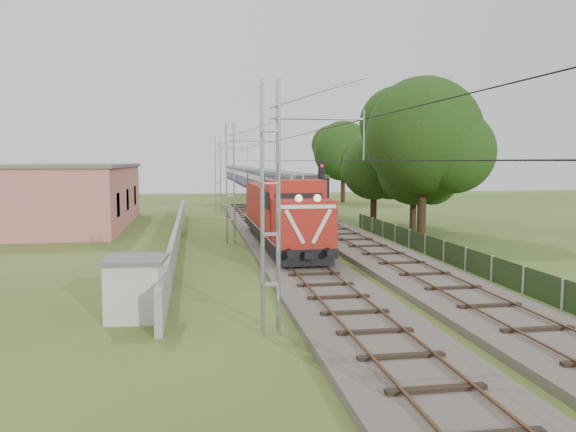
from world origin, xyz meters
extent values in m
plane|color=#3E5A21|center=(0.00, 0.00, 0.00)|extent=(140.00, 140.00, 0.00)
cube|color=#6B6054|center=(0.00, 7.00, 0.15)|extent=(4.20, 70.00, 0.30)
cube|color=black|center=(0.00, 7.00, 0.35)|extent=(2.40, 70.00, 0.10)
cube|color=brown|center=(-0.85, 7.00, 0.42)|extent=(0.08, 70.00, 0.05)
cube|color=brown|center=(0.85, 7.00, 0.42)|extent=(0.08, 70.00, 0.05)
cube|color=#6B6054|center=(5.00, 20.00, 0.15)|extent=(4.20, 80.00, 0.30)
cube|color=black|center=(5.00, 20.00, 0.35)|extent=(2.40, 80.00, 0.10)
cube|color=brown|center=(4.15, 20.00, 0.42)|extent=(0.08, 80.00, 0.05)
cube|color=brown|center=(5.85, 20.00, 0.42)|extent=(0.08, 80.00, 0.05)
cylinder|color=gray|center=(-1.50, -8.00, 6.80)|extent=(3.00, 0.08, 0.08)
cylinder|color=gray|center=(-1.50, 12.00, 6.80)|extent=(3.00, 0.08, 0.08)
cylinder|color=gray|center=(-1.50, 32.00, 6.80)|extent=(3.00, 0.08, 0.08)
cylinder|color=black|center=(0.00, 12.00, 5.50)|extent=(0.03, 70.00, 0.03)
cylinder|color=black|center=(0.00, 12.00, 6.80)|extent=(0.03, 70.00, 0.03)
cube|color=#9E9E99|center=(-6.50, 12.00, 0.75)|extent=(0.25, 40.00, 1.50)
cube|color=#BC6665|center=(-15.00, 24.00, 2.50)|extent=(8.00, 20.00, 5.00)
cube|color=#606060|center=(-15.00, 24.00, 5.10)|extent=(8.40, 20.40, 0.25)
cube|color=black|center=(-11.05, 18.00, 2.20)|extent=(0.10, 1.60, 1.80)
cube|color=black|center=(-11.05, 24.00, 2.20)|extent=(0.10, 1.60, 1.80)
cube|color=black|center=(-11.05, 30.00, 2.20)|extent=(0.10, 1.60, 1.80)
cube|color=black|center=(8.00, 3.00, 0.60)|extent=(0.05, 32.00, 1.15)
cube|color=#9E9E99|center=(8.00, 18.00, 0.60)|extent=(0.12, 0.12, 1.20)
cube|color=black|center=(0.00, 9.35, 1.00)|extent=(3.01, 17.08, 0.50)
cube|color=black|center=(0.00, 3.82, 0.70)|extent=(2.21, 3.62, 0.50)
cube|color=black|center=(0.00, 14.88, 0.70)|extent=(2.21, 3.62, 0.50)
cube|color=black|center=(0.00, 0.91, 0.60)|extent=(2.61, 0.25, 0.35)
cube|color=#AF1316|center=(0.00, 2.06, 2.41)|extent=(2.91, 2.51, 2.31)
sphere|color=white|center=(-0.45, 0.86, 3.72)|extent=(0.36, 0.36, 0.36)
sphere|color=white|center=(0.45, 0.86, 3.72)|extent=(0.36, 0.36, 0.36)
cube|color=silver|center=(-0.65, 0.79, 2.36)|extent=(1.01, 0.06, 1.68)
cube|color=silver|center=(0.65, 0.79, 2.36)|extent=(1.01, 0.06, 1.68)
cube|color=silver|center=(0.00, 0.79, 3.31)|extent=(2.71, 0.06, 0.18)
cube|color=#AF1316|center=(0.00, 4.53, 2.86)|extent=(3.01, 2.41, 3.22)
cube|color=black|center=(0.00, 3.30, 3.36)|extent=(2.51, 0.06, 0.90)
cube|color=#AF1316|center=(0.00, 11.81, 2.56)|extent=(2.81, 12.16, 2.61)
cylinder|color=black|center=(0.00, 8.75, 4.02)|extent=(0.44, 0.44, 0.40)
cylinder|color=gray|center=(-0.30, 3.72, 4.62)|extent=(0.12, 0.12, 0.35)
cylinder|color=gray|center=(0.30, 3.72, 4.62)|extent=(0.12, 0.12, 0.35)
cube|color=black|center=(5.00, 34.57, 0.91)|extent=(2.94, 22.29, 0.51)
cube|color=#2B3847|center=(5.00, 34.57, 2.53)|extent=(3.04, 22.29, 2.74)
cube|color=beige|center=(5.00, 34.57, 3.03)|extent=(3.08, 21.40, 0.76)
cube|color=slate|center=(5.00, 34.57, 4.05)|extent=(3.09, 22.29, 0.35)
cube|color=black|center=(5.00, 57.87, 0.91)|extent=(2.94, 22.29, 0.51)
cube|color=#2B3847|center=(5.00, 57.87, 2.53)|extent=(3.04, 22.29, 2.74)
cube|color=beige|center=(5.00, 57.87, 3.03)|extent=(3.08, 21.40, 0.76)
cube|color=slate|center=(5.00, 57.87, 4.05)|extent=(3.09, 22.29, 0.35)
cube|color=black|center=(5.00, 81.17, 0.91)|extent=(2.94, 22.29, 0.51)
cube|color=#2B3847|center=(5.00, 81.17, 2.53)|extent=(3.04, 22.29, 2.74)
cube|color=beige|center=(5.00, 81.17, 3.03)|extent=(3.08, 21.40, 0.76)
cube|color=slate|center=(5.00, 81.17, 4.05)|extent=(3.09, 22.29, 0.35)
cube|color=black|center=(5.00, 104.47, 0.91)|extent=(2.94, 22.29, 0.51)
cube|color=#2B3847|center=(5.00, 104.47, 2.53)|extent=(3.04, 22.29, 2.74)
cube|color=beige|center=(5.00, 104.47, 3.03)|extent=(3.08, 21.40, 0.76)
cube|color=slate|center=(5.00, 104.47, 4.05)|extent=(3.09, 22.29, 0.35)
cube|color=black|center=(5.00, 127.77, 0.91)|extent=(2.94, 22.29, 0.51)
cube|color=#2B3847|center=(5.00, 127.77, 2.53)|extent=(3.04, 22.29, 2.74)
cube|color=beige|center=(5.00, 127.77, 3.03)|extent=(3.08, 21.40, 0.76)
cube|color=slate|center=(5.00, 127.77, 4.05)|extent=(3.09, 22.29, 0.35)
cylinder|color=black|center=(3.01, 11.44, 2.72)|extent=(0.15, 0.15, 5.43)
cube|color=black|center=(3.01, 11.28, 4.78)|extent=(0.43, 0.34, 1.19)
sphere|color=red|center=(3.01, 11.14, 5.16)|extent=(0.20, 0.20, 0.20)
sphere|color=black|center=(3.01, 11.14, 4.78)|extent=(0.20, 0.20, 0.20)
sphere|color=black|center=(3.01, 11.14, 4.40)|extent=(0.20, 0.20, 0.20)
cube|color=#1A30A0|center=(3.07, 11.31, 3.04)|extent=(0.59, 0.22, 0.43)
cube|color=beige|center=(-7.40, -5.57, 1.01)|extent=(1.99, 1.99, 2.01)
cube|color=#606060|center=(-7.40, -5.57, 2.11)|extent=(2.29, 2.29, 0.14)
cylinder|color=#382617|center=(11.53, 16.27, 1.74)|extent=(0.49, 0.49, 3.48)
sphere|color=#15330D|center=(11.53, 16.27, 4.90)|extent=(5.69, 5.69, 5.69)
sphere|color=#15330D|center=(12.67, 15.42, 4.11)|extent=(3.98, 3.98, 3.98)
sphere|color=#15330D|center=(10.54, 17.26, 5.53)|extent=(3.70, 3.70, 3.70)
cylinder|color=#382617|center=(11.03, 13.41, 2.59)|extent=(0.64, 0.64, 5.18)
sphere|color=#15330D|center=(11.03, 13.41, 7.31)|extent=(8.48, 8.48, 8.48)
sphere|color=#15330D|center=(12.73, 12.14, 6.13)|extent=(5.94, 5.94, 5.94)
sphere|color=#15330D|center=(9.55, 14.90, 8.25)|extent=(5.51, 5.51, 5.51)
cylinder|color=#382617|center=(10.20, 22.06, 1.75)|extent=(0.56, 0.56, 3.51)
sphere|color=#15330D|center=(10.20, 22.06, 4.94)|extent=(5.74, 5.74, 5.74)
sphere|color=#15330D|center=(11.35, 21.20, 4.15)|extent=(4.02, 4.02, 4.02)
sphere|color=#15330D|center=(9.19, 23.06, 5.58)|extent=(3.73, 3.73, 3.73)
cylinder|color=#382617|center=(14.07, 46.92, 2.41)|extent=(0.57, 0.57, 4.81)
sphere|color=#15330D|center=(14.07, 46.92, 6.78)|extent=(7.87, 7.87, 7.87)
sphere|color=#15330D|center=(15.65, 45.74, 5.69)|extent=(5.51, 5.51, 5.51)
sphere|color=#15330D|center=(12.69, 48.30, 7.66)|extent=(5.12, 5.12, 5.12)
camera|label=1|loc=(-5.31, -25.30, 5.49)|focal=35.00mm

